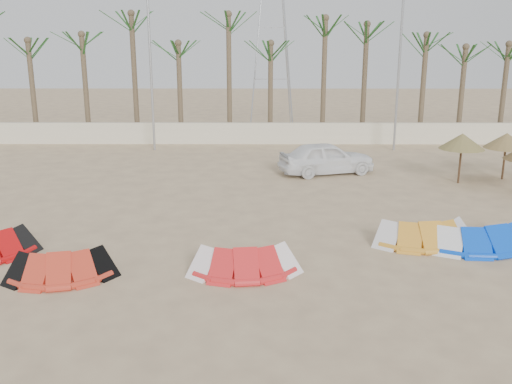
{
  "coord_description": "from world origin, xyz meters",
  "views": [
    {
      "loc": [
        0.08,
        -12.82,
        6.48
      ],
      "look_at": [
        0.0,
        6.0,
        1.3
      ],
      "focal_mm": 40.0,
      "sensor_mm": 36.0,
      "label": 1
    }
  ],
  "objects_px": {
    "kite_orange": "(424,230)",
    "parasol_right": "(506,141)",
    "parasol_left": "(462,141)",
    "kite_blue": "(484,232)",
    "kite_red_mid": "(64,262)",
    "kite_red_right": "(245,257)",
    "car": "(327,158)"
  },
  "relations": [
    {
      "from": "kite_red_mid",
      "to": "parasol_left",
      "type": "relative_size",
      "value": 1.38
    },
    {
      "from": "kite_blue",
      "to": "parasol_left",
      "type": "distance_m",
      "value": 8.25
    },
    {
      "from": "kite_blue",
      "to": "parasol_right",
      "type": "relative_size",
      "value": 1.84
    },
    {
      "from": "parasol_right",
      "to": "parasol_left",
      "type": "bearing_deg",
      "value": -162.13
    },
    {
      "from": "parasol_right",
      "to": "car",
      "type": "bearing_deg",
      "value": 172.52
    },
    {
      "from": "kite_red_mid",
      "to": "parasol_right",
      "type": "height_order",
      "value": "parasol_right"
    },
    {
      "from": "kite_red_mid",
      "to": "kite_red_right",
      "type": "xyz_separation_m",
      "value": [
        5.01,
        0.4,
        0.0
      ]
    },
    {
      "from": "kite_red_right",
      "to": "kite_orange",
      "type": "height_order",
      "value": "same"
    },
    {
      "from": "kite_orange",
      "to": "kite_blue",
      "type": "height_order",
      "value": "same"
    },
    {
      "from": "kite_orange",
      "to": "parasol_left",
      "type": "xyz_separation_m",
      "value": [
        3.75,
        7.67,
        1.5
      ]
    },
    {
      "from": "kite_blue",
      "to": "car",
      "type": "bearing_deg",
      "value": 112.04
    },
    {
      "from": "kite_orange",
      "to": "parasol_right",
      "type": "relative_size",
      "value": 1.56
    },
    {
      "from": "parasol_left",
      "to": "car",
      "type": "relative_size",
      "value": 0.5
    },
    {
      "from": "kite_red_right",
      "to": "parasol_left",
      "type": "height_order",
      "value": "parasol_left"
    },
    {
      "from": "kite_blue",
      "to": "car",
      "type": "relative_size",
      "value": 0.87
    },
    {
      "from": "kite_orange",
      "to": "car",
      "type": "bearing_deg",
      "value": 102.23
    },
    {
      "from": "kite_blue",
      "to": "kite_orange",
      "type": "bearing_deg",
      "value": 173.21
    },
    {
      "from": "parasol_right",
      "to": "kite_red_mid",
      "type": "bearing_deg",
      "value": -146.35
    },
    {
      "from": "kite_red_mid",
      "to": "parasol_left",
      "type": "height_order",
      "value": "parasol_left"
    },
    {
      "from": "kite_red_right",
      "to": "kite_orange",
      "type": "distance_m",
      "value": 6.18
    },
    {
      "from": "kite_orange",
      "to": "kite_red_mid",
      "type": "bearing_deg",
      "value": -165.61
    },
    {
      "from": "kite_red_mid",
      "to": "kite_blue",
      "type": "bearing_deg",
      "value": 11.35
    },
    {
      "from": "kite_red_mid",
      "to": "car",
      "type": "bearing_deg",
      "value": 54.64
    },
    {
      "from": "kite_orange",
      "to": "kite_blue",
      "type": "distance_m",
      "value": 1.89
    },
    {
      "from": "kite_red_mid",
      "to": "kite_orange",
      "type": "xyz_separation_m",
      "value": [
        10.73,
        2.75,
        0.0
      ]
    },
    {
      "from": "kite_red_right",
      "to": "parasol_left",
      "type": "relative_size",
      "value": 1.4
    },
    {
      "from": "kite_red_right",
      "to": "kite_orange",
      "type": "xyz_separation_m",
      "value": [
        5.72,
        2.35,
        0.0
      ]
    },
    {
      "from": "parasol_left",
      "to": "car",
      "type": "distance_m",
      "value": 6.18
    },
    {
      "from": "parasol_right",
      "to": "car",
      "type": "xyz_separation_m",
      "value": [
        -8.1,
        1.06,
        -1.04
      ]
    },
    {
      "from": "kite_orange",
      "to": "parasol_left",
      "type": "bearing_deg",
      "value": 63.98
    },
    {
      "from": "kite_orange",
      "to": "car",
      "type": "xyz_separation_m",
      "value": [
        -2.05,
        9.48,
        0.36
      ]
    },
    {
      "from": "parasol_left",
      "to": "kite_blue",
      "type": "bearing_deg",
      "value": -103.35
    }
  ]
}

